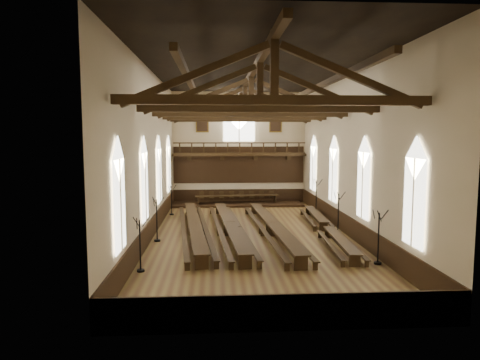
% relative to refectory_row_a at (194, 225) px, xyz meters
% --- Properties ---
extents(ground, '(26.00, 26.00, 0.00)m').
position_rel_refectory_row_a_xyz_m(ground, '(3.51, -0.42, -0.59)').
color(ground, brown).
rests_on(ground, ground).
extents(room_walls, '(26.00, 26.00, 26.00)m').
position_rel_refectory_row_a_xyz_m(room_walls, '(3.51, -0.42, 5.87)').
color(room_walls, beige).
rests_on(room_walls, ground).
extents(wainscot_band, '(12.00, 26.00, 1.20)m').
position_rel_refectory_row_a_xyz_m(wainscot_band, '(3.51, -0.42, 0.01)').
color(wainscot_band, black).
rests_on(wainscot_band, ground).
extents(side_windows, '(11.85, 19.80, 4.50)m').
position_rel_refectory_row_a_xyz_m(side_windows, '(3.51, -0.42, 3.15)').
color(side_windows, white).
rests_on(side_windows, room_walls).
extents(end_window, '(2.80, 0.12, 3.80)m').
position_rel_refectory_row_a_xyz_m(end_window, '(3.51, 12.48, 6.64)').
color(end_window, white).
rests_on(end_window, room_walls).
extents(minstrels_gallery, '(11.80, 1.24, 3.70)m').
position_rel_refectory_row_a_xyz_m(minstrels_gallery, '(3.51, 12.24, 3.32)').
color(minstrels_gallery, '#322210').
rests_on(minstrels_gallery, room_walls).
extents(portraits, '(7.75, 0.09, 1.45)m').
position_rel_refectory_row_a_xyz_m(portraits, '(3.51, 12.48, 6.51)').
color(portraits, brown).
rests_on(portraits, room_walls).
extents(roof_trusses, '(11.70, 25.70, 2.80)m').
position_rel_refectory_row_a_xyz_m(roof_trusses, '(3.51, -0.42, 7.63)').
color(roof_trusses, '#322210').
rests_on(roof_trusses, room_walls).
extents(refectory_row_a, '(2.34, 15.02, 0.80)m').
position_rel_refectory_row_a_xyz_m(refectory_row_a, '(0.00, 0.00, 0.00)').
color(refectory_row_a, '#322210').
rests_on(refectory_row_a, ground).
extents(refectory_row_b, '(2.12, 14.87, 0.79)m').
position_rel_refectory_row_a_xyz_m(refectory_row_b, '(2.17, -0.11, -0.01)').
color(refectory_row_b, '#322210').
rests_on(refectory_row_b, ground).
extents(refectory_row_c, '(2.01, 14.88, 0.79)m').
position_rel_refectory_row_a_xyz_m(refectory_row_c, '(4.82, -0.40, -0.01)').
color(refectory_row_c, '#322210').
rests_on(refectory_row_c, ground).
extents(refectory_row_d, '(1.71, 13.73, 0.67)m').
position_rel_refectory_row_a_xyz_m(refectory_row_d, '(8.20, -0.57, -0.10)').
color(refectory_row_d, '#322210').
rests_on(refectory_row_d, ground).
extents(dais, '(11.40, 2.83, 0.19)m').
position_rel_refectory_row_a_xyz_m(dais, '(3.26, 10.98, -0.49)').
color(dais, black).
rests_on(dais, ground).
extents(high_table, '(7.42, 1.50, 0.69)m').
position_rel_refectory_row_a_xyz_m(high_table, '(3.26, 10.98, 0.19)').
color(high_table, '#322210').
rests_on(high_table, dais).
extents(high_chairs, '(6.72, 0.42, 0.93)m').
position_rel_refectory_row_a_xyz_m(high_chairs, '(3.26, 11.70, 0.11)').
color(high_chairs, '#322210').
rests_on(high_chairs, dais).
extents(candelabrum_left_near, '(0.74, 0.74, 2.50)m').
position_rel_refectory_row_a_xyz_m(candelabrum_left_near, '(-2.04, -7.18, 0.17)').
color(candelabrum_left_near, black).
rests_on(candelabrum_left_near, ground).
extents(candelabrum_left_mid, '(0.71, 0.80, 2.60)m').
position_rel_refectory_row_a_xyz_m(candelabrum_left_mid, '(-2.04, -1.63, 0.21)').
color(candelabrum_left_mid, black).
rests_on(candelabrum_left_mid, ground).
extents(candelabrum_left_far, '(0.68, 0.71, 2.36)m').
position_rel_refectory_row_a_xyz_m(candelabrum_left_far, '(-2.04, 6.65, 0.13)').
color(candelabrum_left_far, black).
rests_on(candelabrum_left_far, ground).
extents(candelabrum_right_near, '(0.75, 0.80, 2.63)m').
position_rel_refectory_row_a_xyz_m(candelabrum_right_near, '(9.06, -6.71, 0.21)').
color(candelabrum_right_near, black).
rests_on(candelabrum_right_near, ground).
extents(candelabrum_right_mid, '(0.76, 0.78, 2.61)m').
position_rel_refectory_row_a_xyz_m(candelabrum_right_mid, '(9.06, -0.06, 0.21)').
color(candelabrum_right_mid, black).
rests_on(candelabrum_right_mid, ground).
extents(candelabrum_right_far, '(0.78, 0.87, 2.84)m').
position_rel_refectory_row_a_xyz_m(candelabrum_right_far, '(9.06, 5.85, 0.28)').
color(candelabrum_right_far, black).
rests_on(candelabrum_right_far, ground).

